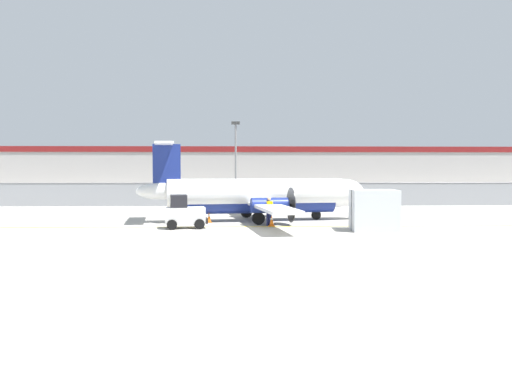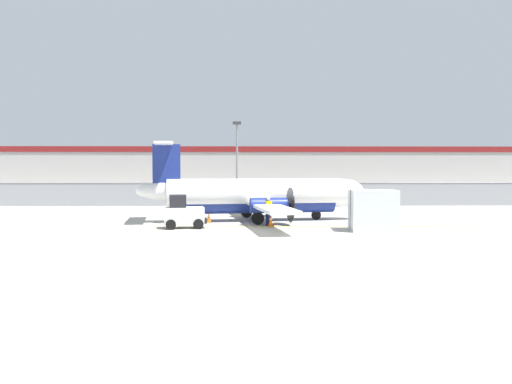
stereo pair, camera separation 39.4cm
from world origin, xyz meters
name	(u,v)px [view 1 (the left image)]	position (x,y,z in m)	size (l,w,h in m)	color
ground_plane	(269,227)	(0.00, 2.00, 0.00)	(140.00, 140.00, 0.01)	#ADA89E
perimeter_fence	(259,194)	(0.00, 18.00, 1.12)	(98.00, 0.10, 2.10)	gray
parking_lot_strip	(255,198)	(0.00, 29.50, 0.06)	(98.00, 17.00, 0.12)	#38383A
background_building	(252,169)	(0.00, 47.99, 3.26)	(91.00, 8.10, 6.50)	#BCB7B2
commuter_airplane	(261,196)	(-0.35, 5.31, 1.60)	(14.79, 16.06, 4.92)	white
baggage_tug	(184,213)	(-4.77, 1.34, 0.86)	(2.48, 1.71, 1.88)	silver
ground_crew_worker	(269,210)	(0.04, 2.38, 0.95)	(0.48, 0.48, 1.70)	#191E4C
cargo_container	(374,210)	(5.56, 0.04, 1.10)	(2.51, 2.13, 2.20)	silver
traffic_cone_near_left	(173,212)	(-6.35, 8.24, 0.31)	(0.36, 0.36, 0.64)	orange
traffic_cone_near_right	(272,221)	(0.18, 2.26, 0.31)	(0.36, 0.36, 0.64)	orange
traffic_cone_far_left	(209,217)	(-3.59, 4.33, 0.31)	(0.36, 0.36, 0.64)	orange
parked_car_0	(132,193)	(-12.50, 23.38, 0.89)	(4.24, 2.09, 1.58)	#19662D
parked_car_1	(189,193)	(-6.94, 24.63, 0.89)	(4.23, 2.06, 1.58)	black
parked_car_2	(258,189)	(0.46, 33.63, 0.89)	(4.25, 2.10, 1.58)	black
parked_car_3	(305,189)	(5.97, 32.47, 0.89)	(4.21, 2.02, 1.58)	silver
parked_car_4	(391,193)	(13.56, 23.26, 0.89)	(4.30, 2.21, 1.58)	#B28C19
apron_light_pole	(236,157)	(-2.04, 15.31, 4.30)	(0.70, 0.30, 7.27)	slate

